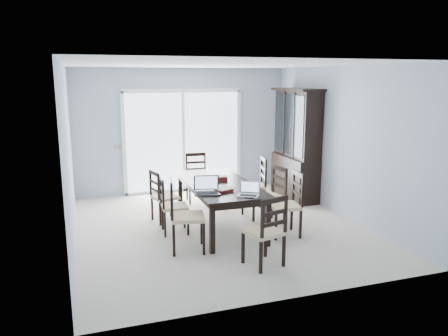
{
  "coord_description": "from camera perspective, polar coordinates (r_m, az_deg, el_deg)",
  "views": [
    {
      "loc": [
        -2.07,
        -6.49,
        2.42
      ],
      "look_at": [
        0.08,
        0.0,
        0.99
      ],
      "focal_mm": 35.0,
      "sensor_mm": 36.0,
      "label": 1
    }
  ],
  "objects": [
    {
      "name": "hot_tub",
      "position": [
        10.21,
        -8.98,
        1.01
      ],
      "size": [
        2.09,
        1.87,
        1.05
      ],
      "rotation": [
        0.0,
        0.0,
        0.03
      ],
      "color": "brown",
      "rests_on": "balcony"
    },
    {
      "name": "laptop_dark",
      "position": [
        6.32,
        -2.24,
        -2.89
      ],
      "size": [
        0.42,
        0.33,
        0.26
      ],
      "rotation": [
        0.0,
        0.0,
        -0.22
      ],
      "color": "black",
      "rests_on": "dining_table"
    },
    {
      "name": "chair_end_near",
      "position": [
        5.6,
        5.83,
        -7.3
      ],
      "size": [
        0.51,
        0.52,
        1.11
      ],
      "rotation": [
        0.0,
        0.0,
        0.26
      ],
      "color": "black",
      "rests_on": "floor"
    },
    {
      "name": "railing",
      "position": [
        11.34,
        -7.6,
        2.24
      ],
      "size": [
        4.5,
        0.06,
        1.1
      ],
      "primitive_type": "cube",
      "color": "#99999E",
      "rests_on": "balcony"
    },
    {
      "name": "ceiling",
      "position": [
        6.82,
        -0.69,
        13.36
      ],
      "size": [
        5.0,
        5.0,
        0.0
      ],
      "primitive_type": "plane",
      "rotation": [
        3.14,
        0.0,
        0.0
      ],
      "color": "white",
      "rests_on": "back_wall"
    },
    {
      "name": "wall_right",
      "position": [
        7.88,
        15.15,
        3.26
      ],
      "size": [
        0.02,
        5.0,
        2.6
      ],
      "primitive_type": "cube",
      "color": "#A0AEC0",
      "rests_on": "floor"
    },
    {
      "name": "floor",
      "position": [
        7.23,
        -0.64,
        -7.71
      ],
      "size": [
        5.0,
        5.0,
        0.0
      ],
      "primitive_type": "plane",
      "color": "beige",
      "rests_on": "ground"
    },
    {
      "name": "chair_left_mid",
      "position": [
        6.85,
        -7.22,
        -4.05
      ],
      "size": [
        0.43,
        0.42,
        1.05
      ],
      "rotation": [
        0.0,
        0.0,
        -1.65
      ],
      "color": "black",
      "rests_on": "floor"
    },
    {
      "name": "cell_phone",
      "position": [
        6.14,
        3.35,
        -3.87
      ],
      "size": [
        0.13,
        0.11,
        0.01
      ],
      "primitive_type": "cube",
      "rotation": [
        0.0,
        0.0,
        -0.51
      ],
      "color": "black",
      "rests_on": "dining_table"
    },
    {
      "name": "laptop_silver",
      "position": [
        6.22,
        3.21,
        -3.26
      ],
      "size": [
        0.35,
        0.33,
        0.2
      ],
      "rotation": [
        0.0,
        0.0,
        -0.56
      ],
      "color": "#B9B9BC",
      "rests_on": "dining_table"
    },
    {
      "name": "balcony",
      "position": [
        10.5,
        -6.48,
        -1.85
      ],
      "size": [
        4.5,
        2.0,
        0.1
      ],
      "primitive_type": "cube",
      "color": "gray",
      "rests_on": "ground"
    },
    {
      "name": "dining_table",
      "position": [
        7.03,
        -0.65,
        -2.53
      ],
      "size": [
        1.0,
        2.2,
        0.75
      ],
      "color": "black",
      "rests_on": "floor"
    },
    {
      "name": "chair_end_far",
      "position": [
        8.63,
        -3.59,
        -0.51
      ],
      "size": [
        0.44,
        0.46,
        1.09
      ],
      "rotation": [
        0.0,
        0.0,
        3.05
      ],
      "color": "black",
      "rests_on": "floor"
    },
    {
      "name": "chair_right_mid",
      "position": [
        7.35,
        6.55,
        -2.72
      ],
      "size": [
        0.49,
        0.48,
        1.1
      ],
      "rotation": [
        0.0,
        0.0,
        1.74
      ],
      "color": "black",
      "rests_on": "floor"
    },
    {
      "name": "game_box",
      "position": [
        7.16,
        -0.7,
        -1.36
      ],
      "size": [
        0.29,
        0.18,
        0.07
      ],
      "primitive_type": "cube",
      "rotation": [
        0.0,
        0.0,
        -0.16
      ],
      "color": "#450D0F",
      "rests_on": "dining_table"
    },
    {
      "name": "book_stack",
      "position": [
        6.5,
        0.03,
        -2.83
      ],
      "size": [
        0.3,
        0.27,
        0.04
      ],
      "rotation": [
        0.0,
        0.0,
        0.17
      ],
      "color": "maroon",
      "rests_on": "dining_table"
    },
    {
      "name": "chair_right_far",
      "position": [
        7.94,
        4.36,
        -1.34
      ],
      "size": [
        0.53,
        0.52,
        1.16
      ],
      "rotation": [
        0.0,
        0.0,
        1.36
      ],
      "color": "black",
      "rests_on": "floor"
    },
    {
      "name": "china_hutch",
      "position": [
        8.86,
        9.41,
        2.93
      ],
      "size": [
        0.5,
        1.38,
        2.2
      ],
      "color": "black",
      "rests_on": "floor"
    },
    {
      "name": "wall_left",
      "position": [
        6.59,
        -19.65,
        1.37
      ],
      "size": [
        0.02,
        5.0,
        2.6
      ],
      "primitive_type": "cube",
      "color": "#A0AEC0",
      "rests_on": "floor"
    },
    {
      "name": "back_wall",
      "position": [
        9.29,
        -5.38,
        4.87
      ],
      "size": [
        4.5,
        0.02,
        2.6
      ],
      "primitive_type": "cube",
      "color": "#A0AEC0",
      "rests_on": "floor"
    },
    {
      "name": "chair_left_far",
      "position": [
        7.4,
        -8.33,
        -2.95
      ],
      "size": [
        0.47,
        0.47,
        1.03
      ],
      "rotation": [
        0.0,
        0.0,
        -1.35
      ],
      "color": "black",
      "rests_on": "floor"
    },
    {
      "name": "sliding_door",
      "position": [
        9.3,
        -5.32,
        3.55
      ],
      "size": [
        2.52,
        0.05,
        2.18
      ],
      "color": "silver",
      "rests_on": "floor"
    },
    {
      "name": "chair_right_near",
      "position": [
        6.8,
        8.71,
        -3.73
      ],
      "size": [
        0.5,
        0.48,
        1.15
      ],
      "rotation": [
        0.0,
        0.0,
        1.45
      ],
      "color": "black",
      "rests_on": "floor"
    },
    {
      "name": "chair_left_near",
      "position": [
        6.13,
        -5.73,
        -5.11
      ],
      "size": [
        0.54,
        0.53,
        1.21
      ],
      "rotation": [
        0.0,
        0.0,
        -1.77
      ],
      "color": "black",
      "rests_on": "floor"
    }
  ]
}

